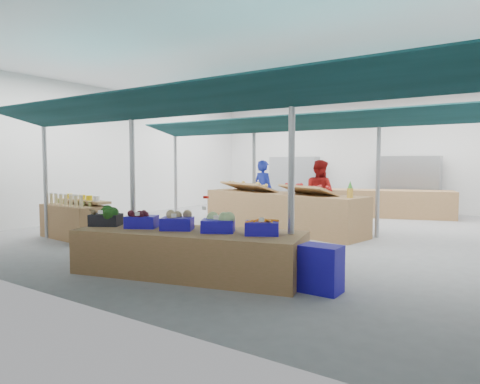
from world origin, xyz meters
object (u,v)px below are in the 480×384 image
(crate_stack, at_px, (321,269))
(vendor_left, at_px, (263,191))
(veg_counter, at_px, (189,252))
(vendor_right, at_px, (319,194))
(fruit_counter, at_px, (281,212))
(bottle_shelf, at_px, (76,220))

(crate_stack, bearing_deg, vendor_left, 127.51)
(veg_counter, height_order, vendor_right, vendor_right)
(vendor_left, bearing_deg, fruit_counter, 148.70)
(bottle_shelf, distance_m, fruit_counter, 5.12)
(veg_counter, height_order, vendor_left, vendor_left)
(veg_counter, height_order, fruit_counter, fruit_counter)
(fruit_counter, xyz_separation_m, vendor_right, (0.60, 1.10, 0.43))
(vendor_left, bearing_deg, veg_counter, 120.96)
(vendor_right, bearing_deg, bottle_shelf, 60.62)
(fruit_counter, bearing_deg, bottle_shelf, -122.29)
(fruit_counter, bearing_deg, vendor_left, 148.70)
(crate_stack, height_order, vendor_left, vendor_left)
(bottle_shelf, height_order, vendor_left, vendor_left)
(crate_stack, relative_size, vendor_left, 0.35)
(crate_stack, distance_m, vendor_right, 6.07)
(crate_stack, bearing_deg, bottle_shelf, 173.80)
(veg_counter, relative_size, vendor_right, 1.97)
(vendor_left, bearing_deg, bottle_shelf, 75.44)
(fruit_counter, xyz_separation_m, crate_stack, (3.04, -4.42, -0.17))
(bottle_shelf, distance_m, vendor_left, 5.37)
(bottle_shelf, relative_size, crate_stack, 2.80)
(veg_counter, xyz_separation_m, crate_stack, (2.15, 0.31, -0.03))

